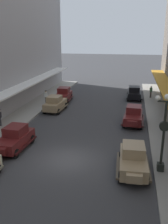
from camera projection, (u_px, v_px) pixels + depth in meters
name	position (u px, v px, depth m)	size (l,w,h in m)	color
ground_plane	(68.00, 160.00, 18.23)	(200.00, 200.00, 0.00)	#38383A
parked_car_0	(133.00, 115.00, 25.20)	(2.31, 4.32, 1.84)	#591919
parked_car_1	(63.00, 94.00, 33.86)	(2.31, 4.32, 1.84)	#591919
parked_car_2	(55.00, 103.00, 29.54)	(2.31, 4.32, 1.84)	#997F5B
parked_car_3	(15.00, 138.00, 19.72)	(2.30, 4.32, 1.84)	#591919
parked_car_4	(134.00, 93.00, 34.88)	(2.23, 4.29, 1.84)	black
parked_car_6	(133.00, 159.00, 16.41)	(2.29, 4.31, 1.84)	#997F5B
lamp_post_with_clock	(164.00, 130.00, 15.70)	(1.42, 0.44, 5.16)	black
fire_hydrant	(11.00, 128.00, 22.75)	(0.24, 0.24, 0.82)	#B21E19
pedestrian_0	(46.00, 97.00, 32.22)	(0.36, 0.28, 1.67)	#4C4238
pedestrian_3	(0.00, 117.00, 24.27)	(0.36, 0.28, 1.67)	#2D2D33
pedestrian_4	(151.00, 92.00, 35.17)	(0.36, 0.24, 1.64)	#4C4238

